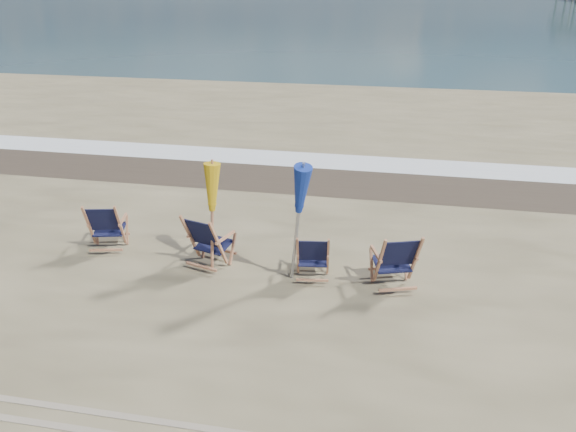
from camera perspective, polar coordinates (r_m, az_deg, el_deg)
name	(u,v)px	position (r m, az deg, el deg)	size (l,w,h in m)	color
surf_foam	(328,161)	(16.23, 4.10, 5.60)	(200.00, 1.40, 0.01)	silver
wet_sand_strip	(321,178)	(14.83, 3.38, 3.83)	(200.00, 2.60, 0.00)	#42362A
beach_chair_0	(121,227)	(11.18, -16.65, -1.10)	(0.68, 0.76, 1.06)	black
beach_chair_1	(219,246)	(10.03, -7.07, -3.01)	(0.70, 0.79, 1.10)	black
beach_chair_2	(328,259)	(9.72, 4.08, -4.33)	(0.60, 0.67, 0.93)	black
beach_chair_3	(415,261)	(9.67, 12.82, -4.50)	(0.71, 0.80, 1.11)	black
umbrella_yellow	(210,194)	(9.79, -7.89, 2.26)	(0.30, 0.30, 2.00)	#AC6F4D
umbrella_blue	(297,190)	(9.07, 0.90, 2.67)	(0.30, 0.30, 2.31)	#A5A5AD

